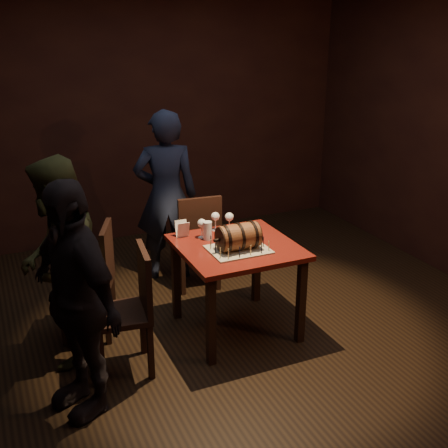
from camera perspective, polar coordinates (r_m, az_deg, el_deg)
The scene contains 16 objects.
room_shell at distance 4.09m, azimuth 0.46°, elevation 5.73°, with size 5.04×5.04×2.80m.
pub_table at distance 4.45m, azimuth 1.26°, elevation -3.43°, with size 0.90×0.90×0.75m.
cake_board at distance 4.30m, azimuth 1.47°, elevation -2.61°, with size 0.45×0.35×0.01m, color #A69D86.
barrel_cake at distance 4.26m, azimuth 1.47°, elevation -1.29°, with size 0.37×0.22×0.22m.
birthday_candles at distance 4.29m, azimuth 1.48°, elevation -2.03°, with size 0.40×0.30×0.09m.
wine_glass_left at distance 4.51m, azimuth -2.27°, elevation -0.01°, with size 0.07×0.07×0.16m.
wine_glass_mid at distance 4.66m, azimuth -0.89°, elevation 0.69°, with size 0.07×0.07×0.16m.
wine_glass_right at distance 4.65m, azimuth 0.54°, elevation 0.65°, with size 0.07×0.07×0.16m.
pint_of_ale at distance 4.49m, azimuth -1.69°, elevation -0.71°, with size 0.07×0.07×0.15m.
menu_card at distance 4.55m, azimuth -4.26°, elevation -0.54°, with size 0.10×0.05×0.13m, color white, non-canonical shape.
chair_back at distance 5.19m, azimuth -2.71°, elevation -1.31°, with size 0.44×0.44×0.93m.
chair_left_rear at distance 4.55m, azimuth -12.87°, elevation -5.05°, with size 0.52×0.52×0.93m.
chair_left_front at distance 4.06m, azimuth -9.34°, elevation -8.01°, with size 0.45×0.45×0.93m.
person_back at distance 5.38m, azimuth -5.90°, elevation 2.83°, with size 0.60×0.40×1.65m, color #1B2137.
person_left_rear at distance 4.19m, azimuth -16.44°, elevation -3.87°, with size 0.75×0.59×1.55m, color #3E4221.
person_left_front at distance 3.63m, azimuth -14.90°, elevation -7.44°, with size 0.92×0.38×1.56m, color black.
Camera 1 is at (-1.65, -3.61, 2.42)m, focal length 45.00 mm.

